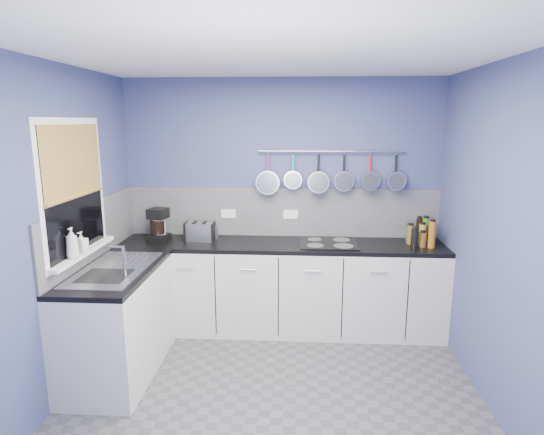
# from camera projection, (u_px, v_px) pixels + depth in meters

# --- Properties ---
(floor) EXTENTS (3.20, 3.00, 0.02)m
(floor) POSITION_uv_depth(u_px,v_px,m) (272.00, 398.00, 3.47)
(floor) COLOR #47474C
(floor) RESTS_ON ground
(ceiling) EXTENTS (3.20, 3.00, 0.02)m
(ceiling) POSITION_uv_depth(u_px,v_px,m) (273.00, 53.00, 2.95)
(ceiling) COLOR white
(ceiling) RESTS_ON ground
(wall_back) EXTENTS (3.20, 0.02, 2.50)m
(wall_back) POSITION_uv_depth(u_px,v_px,m) (281.00, 202.00, 4.69)
(wall_back) COLOR #38406F
(wall_back) RESTS_ON ground
(wall_front) EXTENTS (3.20, 0.02, 2.50)m
(wall_front) POSITION_uv_depth(u_px,v_px,m) (249.00, 340.00, 1.74)
(wall_front) COLOR #38406F
(wall_front) RESTS_ON ground
(wall_left) EXTENTS (0.02, 3.00, 2.50)m
(wall_left) POSITION_uv_depth(u_px,v_px,m) (53.00, 236.00, 3.31)
(wall_left) COLOR #38406F
(wall_left) RESTS_ON ground
(wall_right) EXTENTS (0.02, 3.00, 2.50)m
(wall_right) POSITION_uv_depth(u_px,v_px,m) (505.00, 243.00, 3.11)
(wall_right) COLOR #38406F
(wall_right) RESTS_ON ground
(backsplash_back) EXTENTS (3.20, 0.02, 0.50)m
(backsplash_back) POSITION_uv_depth(u_px,v_px,m) (281.00, 212.00, 4.69)
(backsplash_back) COLOR gray
(backsplash_back) RESTS_ON wall_back
(backsplash_left) EXTENTS (0.02, 1.80, 0.50)m
(backsplash_left) POSITION_uv_depth(u_px,v_px,m) (94.00, 230.00, 3.91)
(backsplash_left) COLOR gray
(backsplash_left) RESTS_ON wall_left
(cabinet_run_back) EXTENTS (3.20, 0.60, 0.86)m
(cabinet_run_back) POSITION_uv_depth(u_px,v_px,m) (280.00, 288.00, 4.55)
(cabinet_run_back) COLOR beige
(cabinet_run_back) RESTS_ON ground
(worktop_back) EXTENTS (3.20, 0.60, 0.04)m
(worktop_back) POSITION_uv_depth(u_px,v_px,m) (280.00, 245.00, 4.46)
(worktop_back) COLOR black
(worktop_back) RESTS_ON cabinet_run_back
(cabinet_run_left) EXTENTS (0.60, 1.20, 0.86)m
(cabinet_run_left) POSITION_uv_depth(u_px,v_px,m) (119.00, 323.00, 3.75)
(cabinet_run_left) COLOR beige
(cabinet_run_left) RESTS_ON ground
(worktop_left) EXTENTS (0.60, 1.20, 0.04)m
(worktop_left) POSITION_uv_depth(u_px,v_px,m) (115.00, 272.00, 3.66)
(worktop_left) COLOR black
(worktop_left) RESTS_ON cabinet_run_left
(window_frame) EXTENTS (0.01, 1.00, 1.10)m
(window_frame) POSITION_uv_depth(u_px,v_px,m) (74.00, 189.00, 3.54)
(window_frame) COLOR white
(window_frame) RESTS_ON wall_left
(window_glass) EXTENTS (0.01, 0.90, 1.00)m
(window_glass) POSITION_uv_depth(u_px,v_px,m) (75.00, 189.00, 3.54)
(window_glass) COLOR black
(window_glass) RESTS_ON wall_left
(bamboo_blind) EXTENTS (0.01, 0.90, 0.55)m
(bamboo_blind) POSITION_uv_depth(u_px,v_px,m) (73.00, 161.00, 3.49)
(bamboo_blind) COLOR #AE813C
(bamboo_blind) RESTS_ON wall_left
(window_sill) EXTENTS (0.10, 0.98, 0.03)m
(window_sill) POSITION_uv_depth(u_px,v_px,m) (83.00, 253.00, 3.64)
(window_sill) COLOR white
(window_sill) RESTS_ON wall_left
(sink_unit) EXTENTS (0.50, 0.95, 0.01)m
(sink_unit) POSITION_uv_depth(u_px,v_px,m) (114.00, 269.00, 3.66)
(sink_unit) COLOR silver
(sink_unit) RESTS_ON worktop_left
(mixer_tap) EXTENTS (0.12, 0.08, 0.26)m
(mixer_tap) POSITION_uv_depth(u_px,v_px,m) (124.00, 261.00, 3.44)
(mixer_tap) COLOR silver
(mixer_tap) RESTS_ON worktop_left
(socket_left) EXTENTS (0.15, 0.01, 0.09)m
(socket_left) POSITION_uv_depth(u_px,v_px,m) (228.00, 214.00, 4.71)
(socket_left) COLOR white
(socket_left) RESTS_ON backsplash_back
(socket_right) EXTENTS (0.15, 0.01, 0.09)m
(socket_right) POSITION_uv_depth(u_px,v_px,m) (291.00, 214.00, 4.67)
(socket_right) COLOR white
(socket_right) RESTS_ON backsplash_back
(pot_rail) EXTENTS (1.45, 0.02, 0.02)m
(pot_rail) POSITION_uv_depth(u_px,v_px,m) (332.00, 151.00, 4.49)
(pot_rail) COLOR silver
(pot_rail) RESTS_ON wall_back
(soap_bottle_a) EXTENTS (0.10, 0.10, 0.24)m
(soap_bottle_a) POSITION_uv_depth(u_px,v_px,m) (72.00, 243.00, 3.42)
(soap_bottle_a) COLOR white
(soap_bottle_a) RESTS_ON window_sill
(soap_bottle_b) EXTENTS (0.09, 0.09, 0.17)m
(soap_bottle_b) POSITION_uv_depth(u_px,v_px,m) (81.00, 242.00, 3.57)
(soap_bottle_b) COLOR white
(soap_bottle_b) RESTS_ON window_sill
(paper_towel) EXTENTS (0.16, 0.16, 0.28)m
(paper_towel) POSITION_uv_depth(u_px,v_px,m) (159.00, 226.00, 4.54)
(paper_towel) COLOR white
(paper_towel) RESTS_ON worktop_back
(coffee_maker) EXTENTS (0.23, 0.24, 0.32)m
(coffee_maker) POSITION_uv_depth(u_px,v_px,m) (158.00, 225.00, 4.52)
(coffee_maker) COLOR black
(coffee_maker) RESTS_ON worktop_back
(toaster) EXTENTS (0.30, 0.19, 0.18)m
(toaster) POSITION_uv_depth(u_px,v_px,m) (200.00, 232.00, 4.53)
(toaster) COLOR silver
(toaster) RESTS_ON worktop_back
(canister) EXTENTS (0.09, 0.09, 0.13)m
(canister) POSITION_uv_depth(u_px,v_px,m) (214.00, 232.00, 4.60)
(canister) COLOR silver
(canister) RESTS_ON worktop_back
(hob) EXTENTS (0.55, 0.49, 0.01)m
(hob) POSITION_uv_depth(u_px,v_px,m) (329.00, 243.00, 4.42)
(hob) COLOR black
(hob) RESTS_ON worktop_back
(pan_0) EXTENTS (0.24, 0.08, 0.43)m
(pan_0) POSITION_uv_depth(u_px,v_px,m) (268.00, 173.00, 4.56)
(pan_0) COLOR silver
(pan_0) RESTS_ON pot_rail
(pan_1) EXTENTS (0.18, 0.08, 0.37)m
(pan_1) POSITION_uv_depth(u_px,v_px,m) (293.00, 170.00, 4.54)
(pan_1) COLOR silver
(pan_1) RESTS_ON pot_rail
(pan_2) EXTENTS (0.22, 0.11, 0.41)m
(pan_2) POSITION_uv_depth(u_px,v_px,m) (318.00, 172.00, 4.53)
(pan_2) COLOR silver
(pan_2) RESTS_ON pot_rail
(pan_3) EXTENTS (0.20, 0.07, 0.39)m
(pan_3) POSITION_uv_depth(u_px,v_px,m) (344.00, 171.00, 4.51)
(pan_3) COLOR silver
(pan_3) RESTS_ON pot_rail
(pan_4) EXTENTS (0.18, 0.12, 0.37)m
(pan_4) POSITION_uv_depth(u_px,v_px,m) (370.00, 171.00, 4.49)
(pan_4) COLOR silver
(pan_4) RESTS_ON pot_rail
(pan_5) EXTENTS (0.18, 0.11, 0.37)m
(pan_5) POSITION_uv_depth(u_px,v_px,m) (396.00, 171.00, 4.48)
(pan_5) COLOR silver
(pan_5) RESTS_ON pot_rail
(condiment_0) EXTENTS (0.07, 0.07, 0.24)m
(condiment_0) POSITION_uv_depth(u_px,v_px,m) (425.00, 230.00, 4.46)
(condiment_0) COLOR #3F721E
(condiment_0) RESTS_ON worktop_back
(condiment_1) EXTENTS (0.06, 0.06, 0.24)m
(condiment_1) POSITION_uv_depth(u_px,v_px,m) (419.00, 230.00, 4.46)
(condiment_1) COLOR black
(condiment_1) RESTS_ON worktop_back
(condiment_2) EXTENTS (0.05, 0.05, 0.16)m
(condiment_2) POSITION_uv_depth(u_px,v_px,m) (408.00, 234.00, 4.49)
(condiment_2) COLOR #265919
(condiment_2) RESTS_ON worktop_back
(condiment_3) EXTENTS (0.06, 0.06, 0.17)m
(condiment_3) POSITION_uv_depth(u_px,v_px,m) (432.00, 237.00, 4.35)
(condiment_3) COLOR #4C190C
(condiment_3) RESTS_ON worktop_back
(condiment_4) EXTENTS (0.07, 0.07, 0.20)m
(condiment_4) POSITION_uv_depth(u_px,v_px,m) (422.00, 235.00, 4.37)
(condiment_4) COLOR olive
(condiment_4) RESTS_ON worktop_back
(condiment_5) EXTENTS (0.06, 0.06, 0.19)m
(condiment_5) POSITION_uv_depth(u_px,v_px,m) (410.00, 235.00, 4.40)
(condiment_5) COLOR brown
(condiment_5) RESTS_ON worktop_back
(condiment_6) EXTENTS (0.07, 0.07, 0.25)m
(condiment_6) POSITION_uv_depth(u_px,v_px,m) (432.00, 235.00, 4.26)
(condiment_6) COLOR #8C5914
(condiment_6) RESTS_ON worktop_back
(condiment_7) EXTENTS (0.07, 0.07, 0.14)m
(condiment_7) POSITION_uv_depth(u_px,v_px,m) (423.00, 240.00, 4.30)
(condiment_7) COLOR brown
(condiment_7) RESTS_ON worktop_back
(condiment_8) EXTENTS (0.07, 0.07, 0.18)m
(condiment_8) POSITION_uv_depth(u_px,v_px,m) (415.00, 238.00, 4.27)
(condiment_8) COLOR black
(condiment_8) RESTS_ON worktop_back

